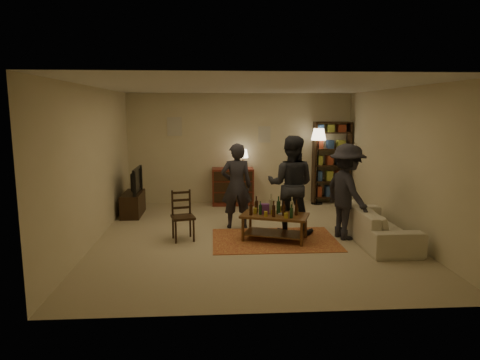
{
  "coord_description": "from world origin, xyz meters",
  "views": [
    {
      "loc": [
        -0.69,
        -7.55,
        2.3
      ],
      "look_at": [
        -0.19,
        0.1,
        1.04
      ],
      "focal_mm": 32.0,
      "sensor_mm": 36.0,
      "label": 1
    }
  ],
  "objects": [
    {
      "name": "dresser",
      "position": [
        -0.19,
        2.71,
        0.48
      ],
      "size": [
        1.0,
        0.5,
        1.36
      ],
      "color": "brown",
      "rests_on": "ground"
    },
    {
      "name": "floor",
      "position": [
        0.0,
        0.0,
        0.0
      ],
      "size": [
        6.0,
        6.0,
        0.0
      ],
      "primitive_type": "plane",
      "color": "#C6B793",
      "rests_on": "ground"
    },
    {
      "name": "person_right",
      "position": [
        0.77,
        0.22,
        0.92
      ],
      "size": [
        1.06,
        0.94,
        1.84
      ],
      "primitive_type": "imported",
      "rotation": [
        0.0,
        0.0,
        2.83
      ],
      "color": "#24252B",
      "rests_on": "ground"
    },
    {
      "name": "dining_chair",
      "position": [
        -1.24,
        -0.07,
        0.47
      ],
      "size": [
        0.47,
        0.47,
        0.9
      ],
      "rotation": [
        0.0,
        0.0,
        0.24
      ],
      "color": "black",
      "rests_on": "ground"
    },
    {
      "name": "room_shell",
      "position": [
        -0.65,
        2.98,
        1.81
      ],
      "size": [
        6.0,
        6.0,
        6.0
      ],
      "color": "beige",
      "rests_on": "ground"
    },
    {
      "name": "floor_lamp",
      "position": [
        1.88,
        2.65,
        1.59
      ],
      "size": [
        0.36,
        0.36,
        1.86
      ],
      "color": "black",
      "rests_on": "ground"
    },
    {
      "name": "rug",
      "position": [
        0.4,
        -0.24,
        0.01
      ],
      "size": [
        2.2,
        1.5,
        0.01
      ],
      "primitive_type": "cube",
      "color": "maroon",
      "rests_on": "ground"
    },
    {
      "name": "bookshelf",
      "position": [
        2.25,
        2.78,
        1.03
      ],
      "size": [
        0.9,
        0.34,
        2.02
      ],
      "color": "black",
      "rests_on": "ground"
    },
    {
      "name": "sofa",
      "position": [
        2.2,
        -0.4,
        0.3
      ],
      "size": [
        0.81,
        2.08,
        0.61
      ],
      "primitive_type": "imported",
      "rotation": [
        0.0,
        0.0,
        1.57
      ],
      "color": "beige",
      "rests_on": "ground"
    },
    {
      "name": "coffee_table",
      "position": [
        0.4,
        -0.24,
        0.41
      ],
      "size": [
        1.3,
        0.98,
        0.81
      ],
      "rotation": [
        0.0,
        0.0,
        -0.35
      ],
      "color": "brown",
      "rests_on": "ground"
    },
    {
      "name": "tv_stand",
      "position": [
        -2.44,
        1.8,
        0.38
      ],
      "size": [
        0.4,
        1.0,
        1.06
      ],
      "color": "black",
      "rests_on": "ground"
    },
    {
      "name": "person_left",
      "position": [
        -0.23,
        0.64,
        0.84
      ],
      "size": [
        0.63,
        0.43,
        1.67
      ],
      "primitive_type": "imported",
      "rotation": [
        0.0,
        0.0,
        3.2
      ],
      "color": "#28272F",
      "rests_on": "ground"
    },
    {
      "name": "person_by_sofa",
      "position": [
        1.7,
        -0.2,
        0.86
      ],
      "size": [
        0.91,
        1.24,
        1.71
      ],
      "primitive_type": "imported",
      "rotation": [
        0.0,
        0.0,
        1.84
      ],
      "color": "#24232A",
      "rests_on": "ground"
    }
  ]
}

